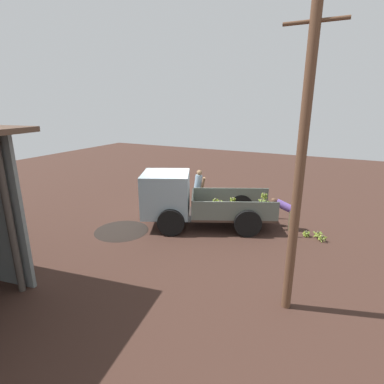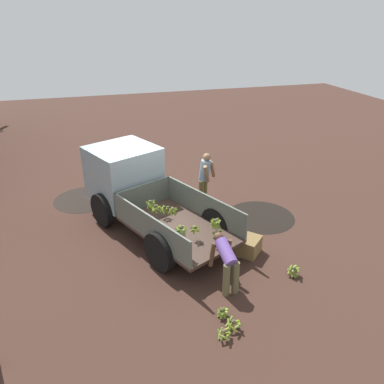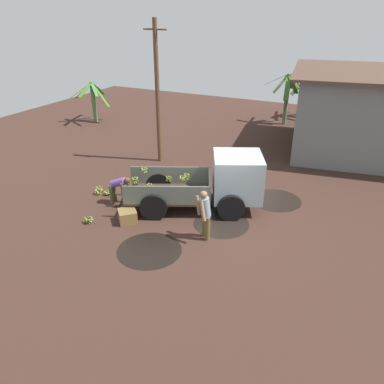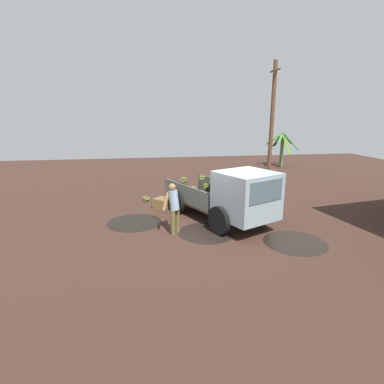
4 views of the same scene
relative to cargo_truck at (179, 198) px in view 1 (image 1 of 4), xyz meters
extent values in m
plane|color=#3D261F|center=(0.16, -0.44, -1.07)|extent=(36.00, 36.00, 0.00)
cylinder|color=black|center=(1.61, 1.39, -1.06)|extent=(1.91, 1.91, 0.01)
cylinder|color=black|center=(-0.96, -3.48, -1.06)|extent=(1.95, 1.95, 0.01)
cylinder|color=black|center=(0.40, -1.11, -1.06)|extent=(1.88, 1.88, 0.01)
cube|color=#402E25|center=(-1.77, -0.82, -0.56)|extent=(3.42, 2.83, 0.08)
cube|color=#5C645A|center=(-2.12, -0.05, -0.18)|extent=(2.70, 1.29, 0.67)
cube|color=#5C645A|center=(-1.41, -1.59, -0.18)|extent=(2.70, 1.29, 0.67)
cube|color=#5C645A|center=(-0.45, -0.21, -0.18)|extent=(0.78, 1.60, 0.67)
cube|color=#90A4AD|center=(0.44, 0.20, 0.17)|extent=(2.22, 2.25, 1.53)
cube|color=#4C606B|center=(1.20, 0.55, 0.47)|extent=(0.60, 1.25, 0.67)
cylinder|color=black|center=(-0.17, 0.92, -0.60)|extent=(0.95, 0.60, 0.94)
cylinder|color=black|center=(0.59, -0.72, -0.60)|extent=(0.95, 0.60, 0.94)
cylinder|color=black|center=(-2.55, -0.18, -0.60)|extent=(0.95, 0.60, 0.94)
cylinder|color=black|center=(-1.79, -1.83, -0.60)|extent=(0.95, 0.60, 0.94)
sphere|color=brown|center=(-1.46, -0.33, 0.00)|extent=(0.08, 0.08, 0.08)
cylinder|color=#93AF2B|center=(-1.51, -0.29, -0.08)|extent=(0.14, 0.17, 0.18)
cylinder|color=olive|center=(-1.53, -0.36, -0.06)|extent=(0.12, 0.20, 0.15)
cylinder|color=olive|center=(-1.48, -0.39, -0.08)|extent=(0.19, 0.09, 0.18)
cylinder|color=#8CA635|center=(-1.42, -0.40, -0.06)|extent=(0.20, 0.13, 0.14)
cylinder|color=olive|center=(-1.40, -0.33, -0.09)|extent=(0.05, 0.17, 0.19)
cylinder|color=#91AA22|center=(-1.41, -0.28, -0.08)|extent=(0.15, 0.16, 0.18)
cylinder|color=olive|center=(-1.48, -0.24, -0.05)|extent=(0.22, 0.09, 0.11)
sphere|color=brown|center=(-2.76, -1.44, 0.14)|extent=(0.08, 0.08, 0.08)
cylinder|color=olive|center=(-2.68, -1.45, 0.07)|extent=(0.06, 0.21, 0.18)
cylinder|color=olive|center=(-2.73, -1.38, 0.06)|extent=(0.19, 0.14, 0.20)
cylinder|color=olive|center=(-2.79, -1.37, 0.06)|extent=(0.20, 0.11, 0.19)
cylinder|color=olive|center=(-2.83, -1.41, 0.06)|extent=(0.13, 0.20, 0.19)
cylinder|color=olive|center=(-2.81, -1.47, 0.05)|extent=(0.13, 0.17, 0.21)
cylinder|color=olive|center=(-2.79, -1.50, 0.05)|extent=(0.18, 0.11, 0.21)
cylinder|color=olive|center=(-2.73, -1.49, 0.05)|extent=(0.17, 0.13, 0.21)
sphere|color=#453E2D|center=(-1.19, -0.61, -0.21)|extent=(0.07, 0.07, 0.07)
cylinder|color=#8F9F3E|center=(-1.21, -0.67, -0.29)|extent=(0.16, 0.08, 0.17)
cylinder|color=olive|center=(-1.12, -0.65, -0.26)|extent=(0.14, 0.19, 0.11)
cylinder|color=olive|center=(-1.14, -0.56, -0.28)|extent=(0.15, 0.16, 0.14)
cylinder|color=#7FAB27|center=(-1.22, -0.55, -0.28)|extent=(0.18, 0.10, 0.16)
cylinder|color=olive|center=(-1.25, -0.61, -0.29)|extent=(0.05, 0.16, 0.17)
sphere|color=brown|center=(-2.41, -1.07, -0.18)|extent=(0.08, 0.08, 0.08)
cylinder|color=olive|center=(-2.36, -1.10, -0.25)|extent=(0.12, 0.16, 0.15)
cylinder|color=olive|center=(-2.36, -1.03, -0.24)|extent=(0.14, 0.16, 0.13)
cylinder|color=olive|center=(-2.43, -1.01, -0.25)|extent=(0.16, 0.09, 0.15)
cylinder|color=olive|center=(-2.48, -1.06, -0.22)|extent=(0.06, 0.18, 0.10)
cylinder|color=olive|center=(-2.42, -1.12, -0.25)|extent=(0.16, 0.07, 0.15)
sphere|color=brown|center=(-2.83, -1.46, -0.12)|extent=(0.09, 0.09, 0.09)
cylinder|color=#8EA047|center=(-2.87, -1.53, -0.19)|extent=(0.21, 0.13, 0.17)
cylinder|color=olive|center=(-2.76, -1.50, -0.18)|extent=(0.15, 0.21, 0.15)
cylinder|color=olive|center=(-2.78, -1.43, -0.21)|extent=(0.13, 0.18, 0.20)
cylinder|color=olive|center=(-2.86, -1.40, -0.21)|extent=(0.18, 0.11, 0.21)
cylinder|color=olive|center=(-2.92, -1.46, -0.19)|extent=(0.05, 0.22, 0.16)
sphere|color=brown|center=(-1.33, -0.24, 0.07)|extent=(0.08, 0.08, 0.08)
cylinder|color=olive|center=(-1.41, -0.26, 0.01)|extent=(0.10, 0.21, 0.15)
cylinder|color=#8BA727|center=(-1.32, -0.30, -0.02)|extent=(0.18, 0.06, 0.19)
cylinder|color=#5B7523|center=(-1.25, -0.26, 0.00)|extent=(0.10, 0.20, 0.16)
cylinder|color=olive|center=(-1.29, -0.19, -0.02)|extent=(0.15, 0.13, 0.20)
cylinder|color=olive|center=(-1.37, -0.18, -0.01)|extent=(0.18, 0.14, 0.18)
sphere|color=brown|center=(-1.83, -0.68, 0.06)|extent=(0.08, 0.08, 0.08)
cylinder|color=olive|center=(-1.77, -0.64, -0.01)|extent=(0.14, 0.16, 0.14)
cylinder|color=olive|center=(-1.84, -0.63, -0.02)|extent=(0.16, 0.07, 0.17)
cylinder|color=olive|center=(-1.89, -0.67, -0.02)|extent=(0.07, 0.16, 0.16)
cylinder|color=olive|center=(-1.87, -0.73, -0.01)|extent=(0.14, 0.15, 0.15)
cylinder|color=olive|center=(-1.80, -0.74, -0.02)|extent=(0.16, 0.09, 0.17)
cylinder|color=#5C761A|center=(-1.76, -0.71, 0.00)|extent=(0.10, 0.18, 0.13)
sphere|color=brown|center=(-2.88, -0.62, 0.17)|extent=(0.09, 0.09, 0.09)
cylinder|color=olive|center=(-2.93, -0.56, 0.11)|extent=(0.17, 0.16, 0.13)
cylinder|color=olive|center=(-2.95, -0.61, 0.10)|extent=(0.07, 0.19, 0.15)
cylinder|color=#87A74A|center=(-2.94, -0.67, 0.12)|extent=(0.15, 0.18, 0.11)
cylinder|color=#89A940|center=(-2.89, -0.68, 0.09)|extent=(0.17, 0.09, 0.17)
cylinder|color=olive|center=(-2.85, -0.68, 0.09)|extent=(0.17, 0.13, 0.16)
cylinder|color=#8BA63D|center=(-2.82, -0.63, 0.09)|extent=(0.07, 0.16, 0.18)
cylinder|color=olive|center=(-2.82, -0.57, 0.11)|extent=(0.16, 0.18, 0.13)
cylinder|color=olive|center=(-2.88, -0.56, 0.10)|extent=(0.18, 0.05, 0.16)
cylinder|color=#3F3833|center=(1.47, 5.30, 0.83)|extent=(0.16, 0.16, 3.78)
cylinder|color=brown|center=(-4.40, 3.03, 2.03)|extent=(0.20, 0.20, 6.19)
cylinder|color=brown|center=(-4.40, 3.03, 4.67)|extent=(1.09, 0.07, 0.07)
cylinder|color=brown|center=(0.37, -2.20, -0.66)|extent=(0.22, 0.22, 0.81)
cylinder|color=brown|center=(0.21, -2.05, -0.66)|extent=(0.22, 0.22, 0.81)
cylinder|color=#7F9AAF|center=(0.26, -2.16, 0.05)|extent=(0.48, 0.48, 0.67)
sphere|color=#8C6746|center=(0.22, -2.20, 0.48)|extent=(0.23, 0.23, 0.23)
cylinder|color=#8C6746|center=(0.30, -2.41, 0.05)|extent=(0.32, 0.31, 0.59)
cylinder|color=#8C6746|center=(0.01, -2.13, 0.04)|extent=(0.31, 0.29, 0.59)
cylinder|color=brown|center=(-3.79, -1.33, -0.69)|extent=(0.16, 0.16, 0.76)
cylinder|color=brown|center=(-3.77, -1.55, -0.69)|extent=(0.16, 0.16, 0.76)
cylinder|color=#714FA6|center=(-3.51, -1.41, -0.20)|extent=(0.68, 0.34, 0.48)
sphere|color=brown|center=(-3.13, -1.38, -0.06)|extent=(0.21, 0.21, 0.21)
cylinder|color=brown|center=(-3.26, -1.20, -0.39)|extent=(0.11, 0.18, 0.57)
cylinder|color=brown|center=(-3.23, -1.58, -0.39)|extent=(0.11, 0.16, 0.57)
sphere|color=#4A4230|center=(-4.73, -1.13, -0.88)|extent=(0.08, 0.08, 0.08)
cylinder|color=olive|center=(-4.80, -1.08, -0.95)|extent=(0.17, 0.20, 0.17)
cylinder|color=olive|center=(-4.81, -1.18, -0.93)|extent=(0.16, 0.22, 0.13)
cylinder|color=olive|center=(-4.73, -1.22, -0.94)|extent=(0.23, 0.05, 0.15)
cylinder|color=#8FAC28|center=(-4.68, -1.17, -0.97)|extent=(0.16, 0.17, 0.20)
cylinder|color=olive|center=(-4.65, -1.08, -0.93)|extent=(0.16, 0.22, 0.14)
cylinder|color=olive|center=(-4.72, -1.04, -0.95)|extent=(0.22, 0.09, 0.17)
sphere|color=#47402E|center=(-3.64, -3.01, -0.86)|extent=(0.08, 0.08, 0.08)
cylinder|color=olive|center=(-3.57, -2.96, -0.93)|extent=(0.18, 0.20, 0.16)
cylinder|color=olive|center=(-3.64, -2.94, -0.94)|extent=(0.21, 0.06, 0.18)
cylinder|color=olive|center=(-3.68, -2.96, -0.96)|extent=(0.17, 0.15, 0.21)
cylinder|color=olive|center=(-3.70, -3.01, -0.96)|extent=(0.07, 0.18, 0.21)
cylinder|color=olive|center=(-3.70, -3.09, -0.92)|extent=(0.21, 0.18, 0.14)
cylinder|color=olive|center=(-3.63, -3.07, -0.96)|extent=(0.18, 0.07, 0.21)
cylinder|color=#83A425|center=(-3.58, -3.08, -0.93)|extent=(0.20, 0.18, 0.17)
cylinder|color=olive|center=(-3.55, -3.02, -0.92)|extent=(0.07, 0.23, 0.14)
sphere|color=#463F2D|center=(-4.37, -1.04, -0.90)|extent=(0.08, 0.08, 0.08)
cylinder|color=olive|center=(-4.33, -1.01, -0.98)|extent=(0.14, 0.15, 0.18)
cylinder|color=#8DAF3D|center=(-4.38, -0.99, -0.97)|extent=(0.17, 0.09, 0.17)
cylinder|color=olive|center=(-4.43, -1.01, -0.96)|extent=(0.13, 0.18, 0.15)
cylinder|color=olive|center=(-4.43, -1.07, -0.96)|extent=(0.11, 0.19, 0.16)
cylinder|color=#84A733|center=(-4.39, -1.12, -0.95)|extent=(0.20, 0.09, 0.13)
cylinder|color=#90AD3D|center=(-4.32, -1.10, -0.95)|extent=(0.18, 0.16, 0.13)
cylinder|color=#5C7823|center=(-4.31, -1.04, -0.97)|extent=(0.05, 0.17, 0.17)
sphere|color=brown|center=(-4.89, -0.88, -0.89)|extent=(0.08, 0.08, 0.08)
cylinder|color=#8AB137|center=(-4.87, -0.94, -0.97)|extent=(0.17, 0.08, 0.19)
cylinder|color=#9BAF38|center=(-4.81, -0.91, -0.95)|extent=(0.11, 0.21, 0.15)
cylinder|color=olive|center=(-4.84, -0.84, -0.97)|extent=(0.15, 0.15, 0.19)
cylinder|color=olive|center=(-4.89, -0.80, -0.95)|extent=(0.21, 0.05, 0.15)
cylinder|color=#8FB13D|center=(-4.97, -0.85, -0.95)|extent=(0.11, 0.21, 0.14)
cylinder|color=olive|center=(-4.95, -0.95, -0.94)|extent=(0.18, 0.18, 0.12)
cube|color=brown|center=(-2.50, -2.37, -0.85)|extent=(0.82, 0.82, 0.43)
camera|label=1|loc=(-5.07, 9.11, 3.32)|focal=28.00mm
camera|label=2|loc=(-9.50, 1.05, 4.30)|focal=35.00mm
camera|label=3|loc=(4.25, -11.26, 5.46)|focal=35.00mm
camera|label=4|loc=(9.43, -3.03, 2.70)|focal=28.00mm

